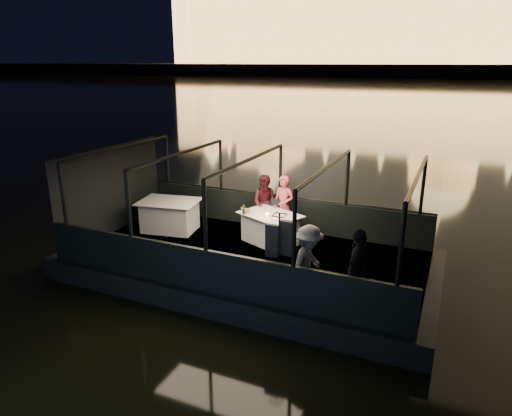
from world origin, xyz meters
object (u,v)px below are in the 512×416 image
at_px(chair_port_left, 261,217).
at_px(passenger_dark, 358,265).
at_px(person_woman_coral, 283,207).
at_px(wine_bottle, 244,208).
at_px(coat_stand, 279,251).
at_px(person_man_maroon, 266,205).
at_px(passenger_stripe, 308,260).
at_px(dining_table_aft, 170,217).
at_px(dining_table_central, 270,228).
at_px(chair_port_right, 276,220).

height_order(chair_port_left, passenger_dark, passenger_dark).
distance_m(person_woman_coral, wine_bottle, 1.22).
distance_m(chair_port_left, passenger_dark, 4.25).
height_order(coat_stand, passenger_dark, coat_stand).
xyz_separation_m(person_man_maroon, passenger_stripe, (2.19, -3.16, 0.10)).
bearing_deg(chair_port_left, dining_table_aft, -152.29).
distance_m(dining_table_central, coat_stand, 2.69).
bearing_deg(wine_bottle, person_woman_coral, 55.80).
relative_size(chair_port_right, passenger_dark, 0.61).
height_order(dining_table_central, passenger_stripe, passenger_stripe).
xyz_separation_m(person_woman_coral, person_man_maroon, (-0.50, 0.00, 0.00)).
bearing_deg(chair_port_right, person_woman_coral, 61.22).
distance_m(coat_stand, wine_bottle, 2.73).
height_order(dining_table_aft, person_man_maroon, person_man_maroon).
height_order(person_woman_coral, wine_bottle, person_woman_coral).
relative_size(person_man_maroon, passenger_dark, 1.00).
height_order(chair_port_right, person_woman_coral, person_woman_coral).
relative_size(person_woman_coral, passenger_stripe, 1.03).
xyz_separation_m(chair_port_right, coat_stand, (1.17, -2.82, 0.45)).
xyz_separation_m(dining_table_central, person_man_maroon, (-0.42, 0.72, 0.36)).
bearing_deg(chair_port_left, person_woman_coral, 26.17).
height_order(dining_table_central, chair_port_left, chair_port_left).
bearing_deg(dining_table_aft, chair_port_right, 14.48).
height_order(dining_table_aft, passenger_dark, passenger_dark).
xyz_separation_m(person_man_maroon, passenger_dark, (3.09, -3.00, 0.10)).
relative_size(chair_port_left, person_man_maroon, 0.55).
distance_m(dining_table_central, person_man_maroon, 0.91).
relative_size(person_woman_coral, person_man_maroon, 1.01).
relative_size(dining_table_central, coat_stand, 0.86).
bearing_deg(passenger_dark, wine_bottle, -114.58).
relative_size(person_man_maroon, passenger_stripe, 1.02).
distance_m(chair_port_right, passenger_dark, 3.85).
xyz_separation_m(dining_table_central, wine_bottle, (-0.60, -0.28, 0.53)).
xyz_separation_m(dining_table_central, dining_table_aft, (-2.82, -0.27, 0.00)).
height_order(person_man_maroon, passenger_stripe, passenger_stripe).
bearing_deg(passenger_stripe, person_man_maroon, 38.13).
height_order(dining_table_central, dining_table_aft, dining_table_aft).
xyz_separation_m(chair_port_right, passenger_stripe, (1.78, -2.89, 0.40)).
distance_m(person_man_maroon, passenger_stripe, 3.85).
height_order(dining_table_central, passenger_dark, passenger_dark).
bearing_deg(wine_bottle, dining_table_central, 24.72).
xyz_separation_m(chair_port_right, wine_bottle, (-0.59, -0.73, 0.47)).
height_order(passenger_stripe, wine_bottle, passenger_stripe).
xyz_separation_m(dining_table_aft, person_woman_coral, (2.90, 0.99, 0.36)).
distance_m(passenger_stripe, passenger_dark, 0.91).
bearing_deg(person_man_maroon, chair_port_right, -47.29).
relative_size(dining_table_aft, person_man_maroon, 1.01).
xyz_separation_m(dining_table_aft, coat_stand, (3.97, -2.10, 0.51)).
bearing_deg(dining_table_central, chair_port_left, 132.18).
bearing_deg(person_woman_coral, dining_table_aft, -150.62).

